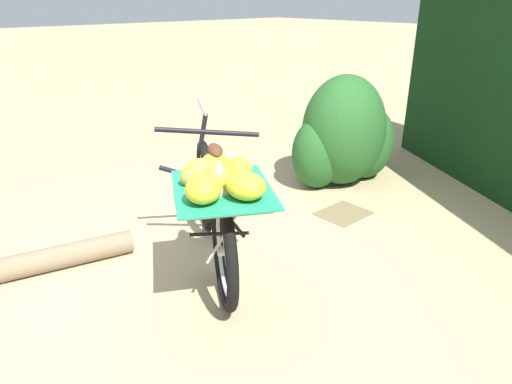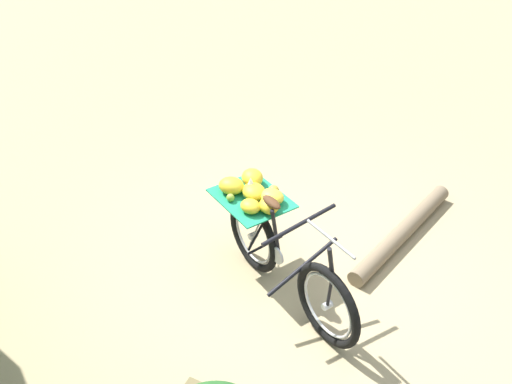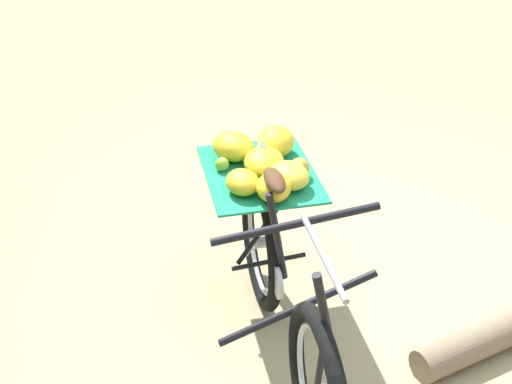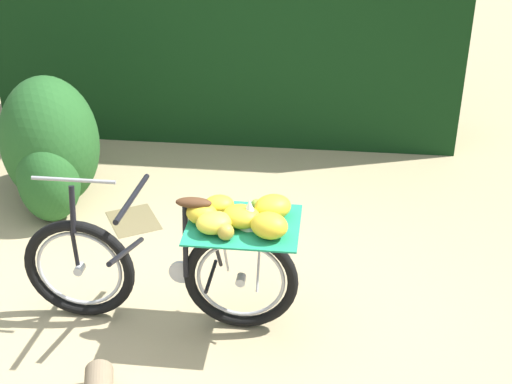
{
  "view_description": "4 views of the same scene",
  "coord_description": "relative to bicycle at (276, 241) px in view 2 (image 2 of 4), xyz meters",
  "views": [
    {
      "loc": [
        1.63,
        2.2,
        1.77
      ],
      "look_at": [
        0.06,
        0.45,
        0.76
      ],
      "focal_mm": 32.12,
      "sensor_mm": 36.0,
      "label": 1
    },
    {
      "loc": [
        -3.24,
        -1.39,
        3.5
      ],
      "look_at": [
        0.05,
        0.21,
        0.96
      ],
      "focal_mm": 37.46,
      "sensor_mm": 36.0,
      "label": 2
    },
    {
      "loc": [
        -1.86,
        -1.91,
        2.53
      ],
      "look_at": [
        0.05,
        0.2,
        0.78
      ],
      "focal_mm": 49.25,
      "sensor_mm": 36.0,
      "label": 3
    },
    {
      "loc": [
        3.74,
        -1.14,
        3.15
      ],
      "look_at": [
        0.11,
        0.43,
        0.93
      ],
      "focal_mm": 52.48,
      "sensor_mm": 36.0,
      "label": 4
    }
  ],
  "objects": [
    {
      "name": "bicycle",
      "position": [
        0.0,
        0.0,
        0.0
      ],
      "size": [
        1.15,
        1.69,
        1.03
      ],
      "rotation": [
        0.0,
        0.0,
        -2.09
      ],
      "color": "black",
      "rests_on": "ground_plane"
    },
    {
      "name": "ground_plane",
      "position": [
        -0.01,
        0.0,
        -0.53
      ],
      "size": [
        60.0,
        60.0,
        0.0
      ],
      "primitive_type": "plane",
      "color": "tan"
    },
    {
      "name": "fallen_log",
      "position": [
        1.19,
        -0.89,
        -0.45
      ],
      "size": [
        1.82,
        0.62,
        0.17
      ],
      "primitive_type": "cylinder",
      "rotation": [
        0.0,
        1.57,
        -0.25
      ],
      "color": "#7F6B51",
      "rests_on": "ground_plane"
    }
  ]
}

